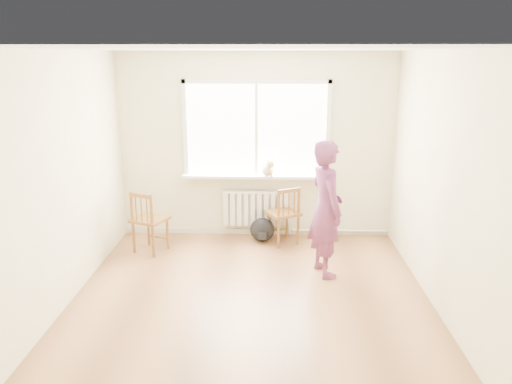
# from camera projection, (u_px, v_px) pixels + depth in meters

# --- Properties ---
(floor) EXTENTS (4.50, 4.50, 0.00)m
(floor) POSITION_uv_depth(u_px,v_px,m) (250.00, 304.00, 5.47)
(floor) COLOR #A97245
(floor) RESTS_ON ground
(ceiling) EXTENTS (4.50, 4.50, 0.00)m
(ceiling) POSITION_uv_depth(u_px,v_px,m) (249.00, 49.00, 4.75)
(ceiling) COLOR white
(ceiling) RESTS_ON back_wall
(back_wall) EXTENTS (4.00, 0.01, 2.70)m
(back_wall) POSITION_uv_depth(u_px,v_px,m) (256.00, 146.00, 7.27)
(back_wall) COLOR beige
(back_wall) RESTS_ON ground
(window) EXTENTS (2.12, 0.05, 1.42)m
(window) POSITION_uv_depth(u_px,v_px,m) (256.00, 125.00, 7.17)
(window) COLOR white
(window) RESTS_ON back_wall
(windowsill) EXTENTS (2.15, 0.22, 0.04)m
(windowsill) POSITION_uv_depth(u_px,v_px,m) (256.00, 176.00, 7.28)
(windowsill) COLOR white
(windowsill) RESTS_ON back_wall
(radiator) EXTENTS (1.00, 0.12, 0.55)m
(radiator) POSITION_uv_depth(u_px,v_px,m) (256.00, 208.00, 7.43)
(radiator) COLOR white
(radiator) RESTS_ON back_wall
(heating_pipe) EXTENTS (1.40, 0.04, 0.04)m
(heating_pipe) POSITION_uv_depth(u_px,v_px,m) (339.00, 231.00, 7.52)
(heating_pipe) COLOR silver
(heating_pipe) RESTS_ON back_wall
(baseboard) EXTENTS (4.00, 0.03, 0.08)m
(baseboard) POSITION_uv_depth(u_px,v_px,m) (256.00, 231.00, 7.61)
(baseboard) COLOR beige
(baseboard) RESTS_ON ground
(chair_left) EXTENTS (0.56, 0.55, 0.87)m
(chair_left) POSITION_uv_depth(u_px,v_px,m) (148.00, 222.00, 6.80)
(chair_left) COLOR brown
(chair_left) RESTS_ON floor
(chair_right) EXTENTS (0.56, 0.55, 0.85)m
(chair_right) POSITION_uv_depth(u_px,v_px,m) (285.00, 215.00, 7.11)
(chair_right) COLOR brown
(chair_right) RESTS_ON floor
(person) EXTENTS (0.57, 0.71, 1.68)m
(person) POSITION_uv_depth(u_px,v_px,m) (326.00, 209.00, 6.04)
(person) COLOR #CC4844
(person) RESTS_ON floor
(cat) EXTENTS (0.26, 0.41, 0.28)m
(cat) POSITION_uv_depth(u_px,v_px,m) (268.00, 168.00, 7.16)
(cat) COLOR beige
(cat) RESTS_ON windowsill
(backpack) EXTENTS (0.43, 0.39, 0.36)m
(backpack) POSITION_uv_depth(u_px,v_px,m) (262.00, 230.00, 7.27)
(backpack) COLOR black
(backpack) RESTS_ON floor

